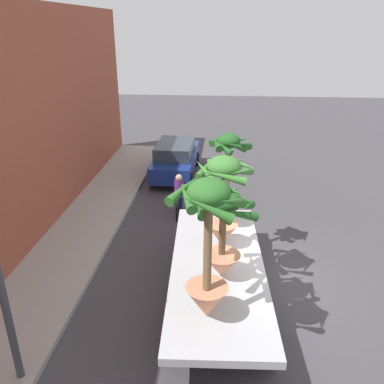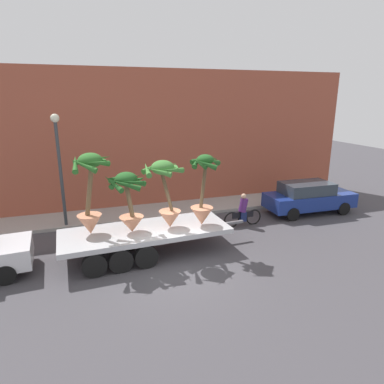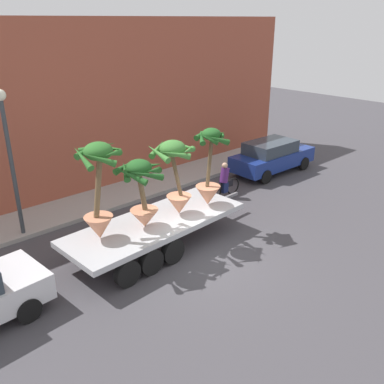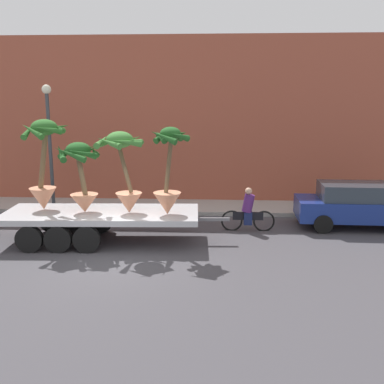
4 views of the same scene
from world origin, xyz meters
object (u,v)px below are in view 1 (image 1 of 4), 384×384
(potted_palm_front, at_px, (223,197))
(parked_car, at_px, (176,158))
(flatbed_trailer, at_px, (218,277))
(cyclist, at_px, (179,196))
(potted_palm_rear, at_px, (207,247))
(potted_palm_middle, at_px, (223,231))
(potted_palm_extra, at_px, (227,184))

(potted_palm_front, bearing_deg, parked_car, 15.38)
(flatbed_trailer, bearing_deg, potted_palm_front, -3.81)
(flatbed_trailer, bearing_deg, cyclist, 16.74)
(potted_palm_rear, relative_size, potted_palm_front, 1.14)
(cyclist, bearing_deg, potted_palm_rear, -168.77)
(potted_palm_middle, relative_size, parked_car, 0.49)
(parked_car, bearing_deg, potted_palm_middle, -166.68)
(potted_palm_rear, height_order, potted_palm_middle, potted_palm_rear)
(potted_palm_middle, distance_m, potted_palm_front, 1.35)
(potted_palm_rear, height_order, cyclist, potted_palm_rear)
(parked_car, bearing_deg, potted_palm_rear, -169.74)
(parked_car, bearing_deg, potted_palm_front, -164.62)
(potted_palm_middle, height_order, parked_car, potted_palm_middle)
(potted_palm_extra, bearing_deg, parked_car, 19.39)
(flatbed_trailer, relative_size, potted_palm_front, 2.82)
(potted_palm_front, bearing_deg, potted_palm_rear, 174.03)
(potted_palm_front, height_order, cyclist, potted_palm_front)
(potted_palm_middle, relative_size, cyclist, 1.19)
(potted_palm_extra, relative_size, cyclist, 1.45)
(potted_palm_middle, xyz_separation_m, potted_palm_front, (1.33, 0.01, 0.23))
(potted_palm_extra, bearing_deg, potted_palm_front, 175.39)
(potted_palm_extra, bearing_deg, potted_palm_middle, 177.96)
(potted_palm_rear, distance_m, parked_car, 10.73)
(potted_palm_extra, xyz_separation_m, parked_car, (6.45, 2.27, -1.38))
(potted_palm_extra, bearing_deg, potted_palm_rear, 174.50)
(potted_palm_extra, distance_m, cyclist, 3.40)
(flatbed_trailer, xyz_separation_m, potted_palm_front, (1.04, -0.07, 1.65))
(potted_palm_front, bearing_deg, potted_palm_extra, -4.61)
(potted_palm_front, distance_m, cyclist, 4.57)
(potted_palm_middle, bearing_deg, potted_palm_extra, -2.04)
(flatbed_trailer, distance_m, potted_palm_front, 1.95)
(flatbed_trailer, bearing_deg, potted_palm_middle, -164.20)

